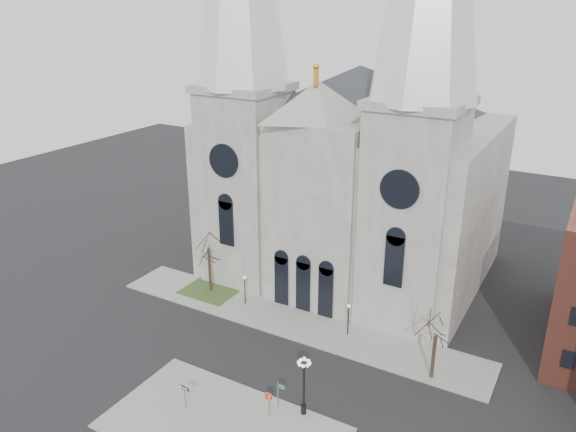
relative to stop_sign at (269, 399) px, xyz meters
The scene contains 13 objects.
ground 6.17m from the stop_sign, 158.08° to the left, with size 160.00×160.00×0.00m, color black.
sidewalk_near 4.11m from the stop_sign, 131.62° to the right, with size 18.00×10.00×0.14m, color gray.
sidewalk_far 14.40m from the stop_sign, 112.54° to the left, with size 40.00×6.00×0.14m, color gray.
grass_patch 21.83m from the stop_sign, 139.24° to the left, with size 6.00×5.00×0.18m, color #354C20.
cathedral 30.62m from the stop_sign, 102.34° to the left, with size 33.00×26.66×54.00m.
tree_left 22.09m from the stop_sign, 139.24° to the left, with size 3.20×3.20×7.50m.
tree_right 14.95m from the stop_sign, 49.66° to the left, with size 3.20×3.20×6.00m.
ped_lamp_left 17.89m from the stop_sign, 129.95° to the left, with size 0.32×0.32×3.26m.
ped_lamp_right 13.73m from the stop_sign, 87.84° to the left, with size 0.32×0.32×3.26m.
stop_sign is the anchor object (origin of this frame).
globe_lamp 3.17m from the stop_sign, 37.97° to the left, with size 1.44×1.44×5.22m.
one_way_sign 6.73m from the stop_sign, 158.08° to the right, with size 0.98×0.10×2.24m.
street_name_sign 1.36m from the stop_sign, 85.80° to the left, with size 0.75×0.10×2.34m.
Camera 1 is at (24.33, -32.07, 30.35)m, focal length 35.00 mm.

